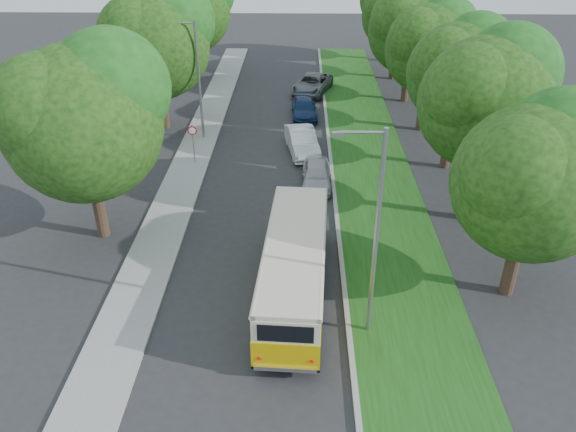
{
  "coord_description": "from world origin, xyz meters",
  "views": [
    {
      "loc": [
        1.7,
        -18.36,
        14.12
      ],
      "look_at": [
        1.23,
        3.38,
        1.5
      ],
      "focal_mm": 35.0,
      "sensor_mm": 36.0,
      "label": 1
    }
  ],
  "objects_px": {
    "car_silver": "(317,174)",
    "car_blue": "(304,109)",
    "vintage_bus": "(295,269)",
    "lamppost_near": "(374,231)",
    "car_grey": "(312,84)",
    "lamppost_far": "(197,77)",
    "car_white": "(302,142)"
  },
  "relations": [
    {
      "from": "car_white",
      "to": "car_grey",
      "type": "bearing_deg",
      "value": 76.08
    },
    {
      "from": "lamppost_far",
      "to": "car_grey",
      "type": "bearing_deg",
      "value": 53.09
    },
    {
      "from": "car_silver",
      "to": "car_blue",
      "type": "height_order",
      "value": "car_silver"
    },
    {
      "from": "lamppost_near",
      "to": "vintage_bus",
      "type": "relative_size",
      "value": 0.88
    },
    {
      "from": "car_blue",
      "to": "car_grey",
      "type": "relative_size",
      "value": 0.82
    },
    {
      "from": "lamppost_far",
      "to": "vintage_bus",
      "type": "xyz_separation_m",
      "value": [
        6.27,
        -16.47,
        -2.76
      ]
    },
    {
      "from": "vintage_bus",
      "to": "car_silver",
      "type": "height_order",
      "value": "vintage_bus"
    },
    {
      "from": "car_grey",
      "to": "car_blue",
      "type": "bearing_deg",
      "value": -79.87
    },
    {
      "from": "car_blue",
      "to": "car_white",
      "type": "bearing_deg",
      "value": -93.99
    },
    {
      "from": "lamppost_far",
      "to": "vintage_bus",
      "type": "height_order",
      "value": "lamppost_far"
    },
    {
      "from": "lamppost_near",
      "to": "lamppost_far",
      "type": "height_order",
      "value": "lamppost_near"
    },
    {
      "from": "car_silver",
      "to": "car_grey",
      "type": "distance_m",
      "value": 16.42
    },
    {
      "from": "lamppost_far",
      "to": "vintage_bus",
      "type": "bearing_deg",
      "value": -69.15
    },
    {
      "from": "vintage_bus",
      "to": "car_white",
      "type": "xyz_separation_m",
      "value": [
        0.3,
        14.32,
        -0.6
      ]
    },
    {
      "from": "lamppost_near",
      "to": "car_silver",
      "type": "bearing_deg",
      "value": 97.38
    },
    {
      "from": "lamppost_far",
      "to": "car_silver",
      "type": "relative_size",
      "value": 1.92
    },
    {
      "from": "lamppost_near",
      "to": "car_white",
      "type": "distance_m",
      "value": 16.9
    },
    {
      "from": "lamppost_far",
      "to": "car_silver",
      "type": "xyz_separation_m",
      "value": [
        7.36,
        -6.6,
        -3.45
      ]
    },
    {
      "from": "car_grey",
      "to": "vintage_bus",
      "type": "bearing_deg",
      "value": -75.54
    },
    {
      "from": "lamppost_near",
      "to": "car_grey",
      "type": "xyz_separation_m",
      "value": [
        -1.53,
        28.32,
        -3.64
      ]
    },
    {
      "from": "vintage_bus",
      "to": "car_blue",
      "type": "distance_m",
      "value": 20.78
    },
    {
      "from": "lamppost_far",
      "to": "car_grey",
      "type": "distance_m",
      "value": 12.74
    },
    {
      "from": "vintage_bus",
      "to": "car_grey",
      "type": "xyz_separation_m",
      "value": [
        1.1,
        26.29,
        -0.63
      ]
    },
    {
      "from": "car_white",
      "to": "car_blue",
      "type": "bearing_deg",
      "value": 78.58
    },
    {
      "from": "vintage_bus",
      "to": "car_blue",
      "type": "relative_size",
      "value": 2.13
    },
    {
      "from": "lamppost_near",
      "to": "vintage_bus",
      "type": "distance_m",
      "value": 4.49
    },
    {
      "from": "car_white",
      "to": "lamppost_near",
      "type": "bearing_deg",
      "value": -91.97
    },
    {
      "from": "lamppost_near",
      "to": "vintage_bus",
      "type": "bearing_deg",
      "value": 142.4
    },
    {
      "from": "car_white",
      "to": "car_blue",
      "type": "xyz_separation_m",
      "value": [
        0.15,
        6.45,
        -0.13
      ]
    },
    {
      "from": "car_silver",
      "to": "car_blue",
      "type": "xyz_separation_m",
      "value": [
        -0.64,
        10.89,
        -0.04
      ]
    },
    {
      "from": "lamppost_near",
      "to": "car_grey",
      "type": "bearing_deg",
      "value": 93.09
    },
    {
      "from": "lamppost_near",
      "to": "car_blue",
      "type": "height_order",
      "value": "lamppost_near"
    }
  ]
}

